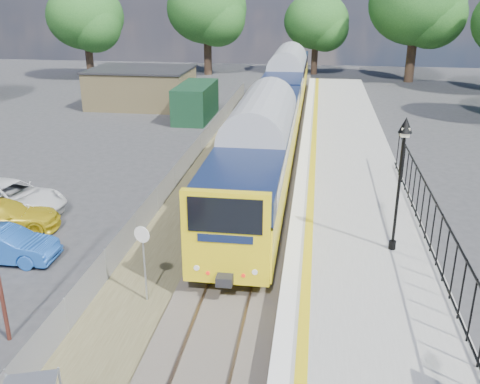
% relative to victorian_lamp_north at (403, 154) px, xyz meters
% --- Properties ---
extents(ground, '(120.00, 120.00, 0.00)m').
position_rel_victorian_lamp_north_xyz_m(ground, '(-5.30, -6.00, -4.30)').
color(ground, '#2D2D30').
rests_on(ground, ground).
extents(track_bed, '(5.90, 80.00, 0.29)m').
position_rel_victorian_lamp_north_xyz_m(track_bed, '(-5.77, 3.67, -4.21)').
color(track_bed, '#473F38').
rests_on(track_bed, ground).
extents(platform, '(5.00, 70.00, 0.90)m').
position_rel_victorian_lamp_north_xyz_m(platform, '(-1.10, 2.00, -3.85)').
color(platform, gray).
rests_on(platform, ground).
extents(platform_edge, '(0.90, 70.00, 0.01)m').
position_rel_victorian_lamp_north_xyz_m(platform_edge, '(-3.16, 2.00, -3.39)').
color(platform_edge, silver).
rests_on(platform_edge, platform).
extents(victorian_lamp_north, '(0.44, 0.44, 4.60)m').
position_rel_victorian_lamp_north_xyz_m(victorian_lamp_north, '(0.00, 0.00, 0.00)').
color(victorian_lamp_north, black).
rests_on(victorian_lamp_north, platform).
extents(palisade_fence, '(0.12, 26.00, 2.00)m').
position_rel_victorian_lamp_north_xyz_m(palisade_fence, '(1.25, -3.76, -2.46)').
color(palisade_fence, black).
rests_on(palisade_fence, platform).
extents(wire_fence, '(0.06, 52.00, 1.20)m').
position_rel_victorian_lamp_north_xyz_m(wire_fence, '(-9.50, 6.00, -3.70)').
color(wire_fence, '#999EA3').
rests_on(wire_fence, ground).
extents(outbuilding, '(10.80, 10.10, 3.12)m').
position_rel_victorian_lamp_north_xyz_m(outbuilding, '(-16.21, 25.21, -2.78)').
color(outbuilding, '#9B8857').
rests_on(outbuilding, ground).
extents(tree_line, '(56.80, 43.80, 11.88)m').
position_rel_victorian_lamp_north_xyz_m(tree_line, '(-3.90, 36.00, 2.31)').
color(tree_line, '#332319').
rests_on(tree_line, ground).
extents(train, '(2.82, 40.83, 3.51)m').
position_rel_victorian_lamp_north_xyz_m(train, '(-5.30, 17.64, -1.96)').
color(train, gold).
rests_on(train, ground).
extents(speed_sign, '(0.52, 0.16, 2.62)m').
position_rel_victorian_lamp_north_xyz_m(speed_sign, '(-7.80, -3.04, -2.54)').
color(speed_sign, '#999EA3').
rests_on(speed_sign, ground).
extents(car_blue, '(3.82, 1.36, 1.26)m').
position_rel_victorian_lamp_north_xyz_m(car_blue, '(-13.67, -1.12, -3.67)').
color(car_blue, '#1A4A9F').
rests_on(car_blue, ground).
extents(car_yellow, '(4.85, 3.04, 1.31)m').
position_rel_victorian_lamp_north_xyz_m(car_yellow, '(-15.16, 1.20, -3.64)').
color(car_yellow, gold).
rests_on(car_yellow, ground).
extents(car_white, '(5.41, 3.29, 1.40)m').
position_rel_victorian_lamp_north_xyz_m(car_white, '(-15.87, 3.06, -3.60)').
color(car_white, white).
rests_on(car_white, ground).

